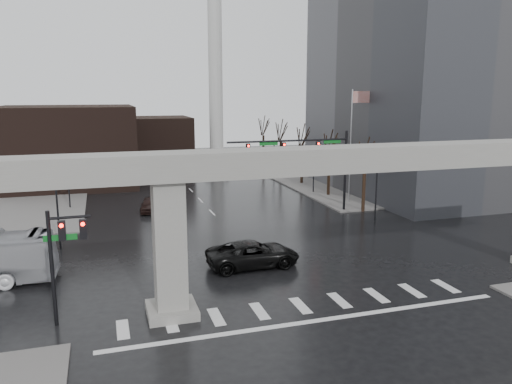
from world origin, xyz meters
The scene contains 23 objects.
ground centered at (0.00, 0.00, 0.00)m, with size 160.00×160.00×0.00m, color black.
sidewalk_ne centered at (26.00, 36.00, 0.07)m, with size 28.00×36.00×0.15m, color #64615F.
elevated_guideway centered at (1.26, 0.00, 6.88)m, with size 48.00×2.60×8.70m.
office_tower centered at (28.00, 26.00, 21.00)m, with size 22.00×26.00×42.00m, color slate.
building_far_left centered at (-14.00, 42.00, 5.00)m, with size 16.00×14.00×10.00m, color black.
building_far_mid centered at (-2.00, 52.00, 4.00)m, with size 10.00×10.00×8.00m, color black.
smokestack centered at (6.00, 46.00, 13.35)m, with size 3.60×3.60×30.00m.
signal_mast_arm centered at (8.99, 18.80, 5.83)m, with size 12.12×0.43×8.00m.
signal_left_pole centered at (-12.25, 0.50, 4.07)m, with size 2.30×0.30×6.00m.
flagpole_assembly centered at (15.29, 22.00, 7.53)m, with size 2.06×0.12×12.00m.
lamp_right_0 centered at (13.50, 14.00, 3.47)m, with size 1.22×0.32×5.11m.
lamp_right_1 centered at (13.50, 28.00, 3.47)m, with size 1.22×0.32×5.11m.
lamp_right_2 centered at (13.50, 42.00, 3.47)m, with size 1.22×0.32×5.11m.
lamp_left_0 centered at (-13.50, 14.00, 3.47)m, with size 1.22×0.32×5.11m.
lamp_left_1 centered at (-13.50, 28.00, 3.47)m, with size 1.22×0.32×5.11m.
lamp_left_2 centered at (-13.50, 42.00, 3.47)m, with size 1.22×0.32×5.11m.
tree_right_0 centered at (14.53, 18.02, 2.79)m, with size 1.09×1.58×7.50m.
tree_right_1 centered at (14.53, 26.02, 2.85)m, with size 1.09×1.61×7.67m.
tree_right_2 centered at (14.53, 34.02, 2.91)m, with size 1.10×1.63×7.85m.
tree_right_3 centered at (14.53, 42.02, 2.98)m, with size 1.11×1.66×8.02m.
tree_right_4 centered at (14.53, 50.02, 3.04)m, with size 1.12×1.69×8.19m.
pickup_truck centered at (-0.66, 5.88, 0.88)m, with size 2.92×6.34×1.76m, color black.
far_car centered at (-5.84, 24.22, 0.70)m, with size 1.66×4.13×1.41m, color black.
Camera 1 is at (-10.09, -25.09, 11.67)m, focal length 35.00 mm.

